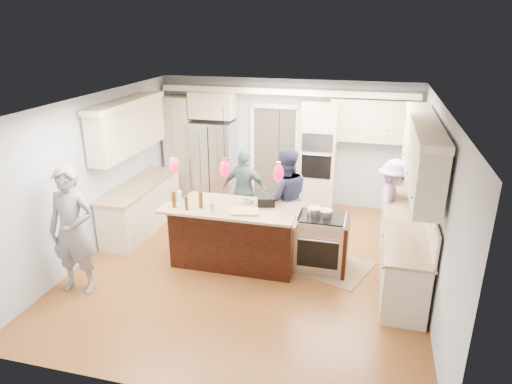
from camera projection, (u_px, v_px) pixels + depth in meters
ground_plane at (251, 263)px, 7.69m from camera, size 6.00×6.00×0.00m
room_shell at (250, 159)px, 7.05m from camera, size 5.54×6.04×2.72m
refrigerator at (214, 161)px, 10.13m from camera, size 0.90×0.70×1.80m
oven_column at (318, 157)px, 9.53m from camera, size 0.72×0.69×2.30m
back_upper_cabinets at (250, 128)px, 9.78m from camera, size 5.30×0.61×2.54m
right_counter_run at (409, 213)px, 7.02m from camera, size 0.64×3.10×2.51m
left_cabinets at (137, 177)px, 8.61m from camera, size 0.64×2.30×2.51m
kitchen_island at (238, 233)px, 7.64m from camera, size 2.10×1.46×1.12m
island_range at (322, 242)px, 7.39m from camera, size 0.82×0.71×0.92m
pendant_lights at (225, 169)px, 6.65m from camera, size 1.75×0.15×1.03m
person_bar_end at (72, 231)px, 6.61m from camera, size 0.73×0.51×1.94m
person_far_left at (285, 198)px, 8.05m from camera, size 1.05×0.94×1.79m
person_far_right at (245, 189)px, 8.80m from camera, size 0.94×0.46×1.55m
person_range_side at (392, 204)px, 8.02m from camera, size 0.71×1.10×1.61m
floor_rug at (344, 270)px, 7.44m from camera, size 1.04×1.24×0.01m
water_bottle at (180, 199)px, 7.01m from camera, size 0.08×0.08×0.27m
beer_bottle_a at (174, 199)px, 7.02m from camera, size 0.07×0.07×0.25m
beer_bottle_b at (186, 203)px, 6.91m from camera, size 0.06×0.06×0.22m
beer_bottle_c at (201, 200)px, 6.99m from camera, size 0.07×0.07×0.26m
drink_can at (213, 208)px, 6.84m from camera, size 0.08×0.08×0.13m
cutting_board at (245, 211)px, 6.86m from camera, size 0.45×0.37×0.03m
pot_large at (314, 211)px, 7.24m from camera, size 0.23×0.23×0.13m
pot_small at (325, 213)px, 7.20m from camera, size 0.22×0.22×0.11m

